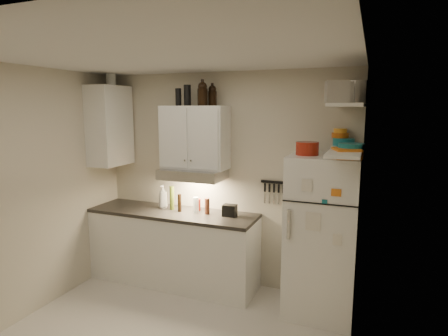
% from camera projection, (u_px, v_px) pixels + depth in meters
% --- Properties ---
extents(ceiling, '(3.20, 3.00, 0.02)m').
position_uv_depth(ceiling, '(154.00, 53.00, 3.02)').
color(ceiling, silver).
rests_on(ceiling, ground).
extents(back_wall, '(3.20, 0.02, 2.60)m').
position_uv_depth(back_wall, '(223.00, 180.00, 4.62)').
color(back_wall, beige).
rests_on(back_wall, ground).
extents(left_wall, '(0.02, 3.00, 2.60)m').
position_uv_depth(left_wall, '(23.00, 194.00, 3.82)').
color(left_wall, beige).
rests_on(left_wall, ground).
extents(right_wall, '(0.02, 3.00, 2.60)m').
position_uv_depth(right_wall, '(355.00, 233.00, 2.64)').
color(right_wall, beige).
rests_on(right_wall, ground).
extents(base_cabinet, '(2.10, 0.60, 0.88)m').
position_uv_depth(base_cabinet, '(173.00, 248.00, 4.67)').
color(base_cabinet, white).
rests_on(base_cabinet, floor).
extents(countertop, '(2.10, 0.62, 0.04)m').
position_uv_depth(countertop, '(173.00, 213.00, 4.60)').
color(countertop, '#2A2724').
rests_on(countertop, base_cabinet).
extents(upper_cabinet, '(0.80, 0.33, 0.75)m').
position_uv_depth(upper_cabinet, '(195.00, 137.00, 4.48)').
color(upper_cabinet, white).
rests_on(upper_cabinet, back_wall).
extents(side_cabinet, '(0.33, 0.55, 1.00)m').
position_uv_depth(side_cabinet, '(110.00, 126.00, 4.75)').
color(side_cabinet, white).
rests_on(side_cabinet, left_wall).
extents(range_hood, '(0.76, 0.46, 0.12)m').
position_uv_depth(range_hood, '(193.00, 174.00, 4.49)').
color(range_hood, silver).
rests_on(range_hood, back_wall).
extents(fridge, '(0.70, 0.68, 1.70)m').
position_uv_depth(fridge, '(322.00, 236.00, 3.91)').
color(fridge, white).
rests_on(fridge, floor).
extents(shelf_hi, '(0.30, 0.95, 0.03)m').
position_uv_depth(shelf_hi, '(348.00, 105.00, 3.50)').
color(shelf_hi, white).
rests_on(shelf_hi, right_wall).
extents(shelf_lo, '(0.30, 0.95, 0.03)m').
position_uv_depth(shelf_lo, '(345.00, 152.00, 3.57)').
color(shelf_lo, white).
rests_on(shelf_lo, right_wall).
extents(knife_strip, '(0.42, 0.02, 0.03)m').
position_uv_depth(knife_strip, '(279.00, 182.00, 4.34)').
color(knife_strip, black).
rests_on(knife_strip, back_wall).
extents(dutch_oven, '(0.29, 0.29, 0.13)m').
position_uv_depth(dutch_oven, '(307.00, 148.00, 3.80)').
color(dutch_oven, maroon).
rests_on(dutch_oven, fridge).
extents(book_stack, '(0.30, 0.34, 0.10)m').
position_uv_depth(book_stack, '(346.00, 153.00, 3.55)').
color(book_stack, orange).
rests_on(book_stack, fridge).
extents(spice_jar, '(0.07, 0.07, 0.10)m').
position_uv_depth(spice_jar, '(334.00, 151.00, 3.75)').
color(spice_jar, silver).
rests_on(spice_jar, fridge).
extents(stock_pot, '(0.39, 0.39, 0.22)m').
position_uv_depth(stock_pot, '(356.00, 92.00, 3.74)').
color(stock_pot, silver).
rests_on(stock_pot, shelf_hi).
extents(tin_a, '(0.21, 0.19, 0.20)m').
position_uv_depth(tin_a, '(343.00, 93.00, 3.47)').
color(tin_a, '#AAAAAD').
rests_on(tin_a, shelf_hi).
extents(tin_b, '(0.23, 0.23, 0.19)m').
position_uv_depth(tin_b, '(337.00, 92.00, 3.25)').
color(tin_b, '#AAAAAD').
rests_on(tin_b, shelf_hi).
extents(bowl_teal, '(0.22, 0.22, 0.09)m').
position_uv_depth(bowl_teal, '(344.00, 142.00, 3.88)').
color(bowl_teal, '#16707B').
rests_on(bowl_teal, shelf_lo).
extents(bowl_orange, '(0.18, 0.18, 0.05)m').
position_uv_depth(bowl_orange, '(340.00, 135.00, 3.94)').
color(bowl_orange, '#BC5611').
rests_on(bowl_orange, bowl_teal).
extents(bowl_yellow, '(0.14, 0.14, 0.04)m').
position_uv_depth(bowl_yellow, '(340.00, 131.00, 3.94)').
color(bowl_yellow, orange).
rests_on(bowl_yellow, bowl_orange).
extents(plates, '(0.29, 0.29, 0.06)m').
position_uv_depth(plates, '(351.00, 147.00, 3.60)').
color(plates, '#16707B').
rests_on(plates, shelf_lo).
extents(growler_a, '(0.15, 0.15, 0.28)m').
position_uv_depth(growler_a, '(203.00, 93.00, 4.28)').
color(growler_a, black).
rests_on(growler_a, upper_cabinet).
extents(growler_b, '(0.11, 0.11, 0.24)m').
position_uv_depth(growler_b, '(212.00, 95.00, 4.36)').
color(growler_b, black).
rests_on(growler_b, upper_cabinet).
extents(thermos_a, '(0.10, 0.10, 0.24)m').
position_uv_depth(thermos_a, '(187.00, 95.00, 4.37)').
color(thermos_a, black).
rests_on(thermos_a, upper_cabinet).
extents(thermos_b, '(0.08, 0.08, 0.20)m').
position_uv_depth(thermos_b, '(178.00, 97.00, 4.41)').
color(thermos_b, black).
rests_on(thermos_b, upper_cabinet).
extents(side_jar, '(0.16, 0.16, 0.16)m').
position_uv_depth(side_jar, '(111.00, 79.00, 4.67)').
color(side_jar, silver).
rests_on(side_jar, side_cabinet).
extents(soap_bottle, '(0.13, 0.13, 0.33)m').
position_uv_depth(soap_bottle, '(163.00, 195.00, 4.72)').
color(soap_bottle, white).
rests_on(soap_bottle, countertop).
extents(pepper_mill, '(0.07, 0.07, 0.19)m').
position_uv_depth(pepper_mill, '(207.00, 206.00, 4.46)').
color(pepper_mill, '#572A1A').
rests_on(pepper_mill, countertop).
extents(oil_bottle, '(0.06, 0.06, 0.30)m').
position_uv_depth(oil_bottle, '(172.00, 198.00, 4.65)').
color(oil_bottle, '#4D5F17').
rests_on(oil_bottle, countertop).
extents(vinegar_bottle, '(0.06, 0.06, 0.22)m').
position_uv_depth(vinegar_bottle, '(180.00, 203.00, 4.56)').
color(vinegar_bottle, black).
rests_on(vinegar_bottle, countertop).
extents(clear_bottle, '(0.08, 0.08, 0.19)m').
position_uv_depth(clear_bottle, '(196.00, 205.00, 4.51)').
color(clear_bottle, silver).
rests_on(clear_bottle, countertop).
extents(red_jar, '(0.09, 0.09, 0.15)m').
position_uv_depth(red_jar, '(198.00, 205.00, 4.62)').
color(red_jar, maroon).
rests_on(red_jar, countertop).
extents(caddy, '(0.16, 0.12, 0.14)m').
position_uv_depth(caddy, '(230.00, 210.00, 4.38)').
color(caddy, black).
rests_on(caddy, countertop).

